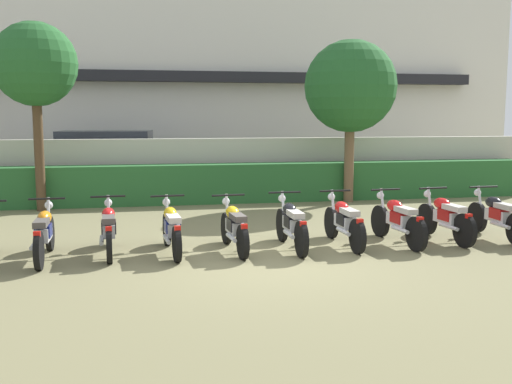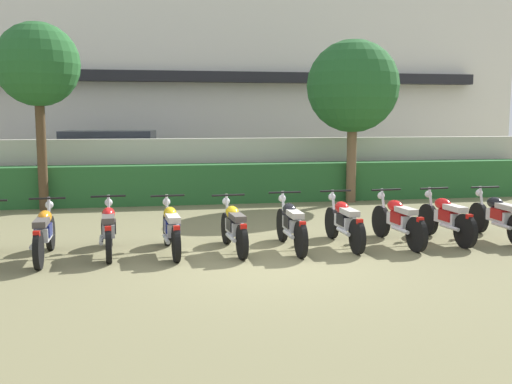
{
  "view_description": "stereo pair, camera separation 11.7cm",
  "coord_description": "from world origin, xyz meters",
  "px_view_note": "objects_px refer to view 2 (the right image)",
  "views": [
    {
      "loc": [
        -1.95,
        -9.06,
        2.35
      ],
      "look_at": [
        0.0,
        1.22,
        0.98
      ],
      "focal_mm": 41.16,
      "sensor_mm": 36.0,
      "label": 1
    },
    {
      "loc": [
        -1.84,
        -9.08,
        2.35
      ],
      "look_at": [
        0.0,
        1.22,
        0.98
      ],
      "focal_mm": 41.16,
      "sensor_mm": 36.0,
      "label": 2
    }
  ],
  "objects_px": {
    "motorcycle_in_row_5": "(291,224)",
    "motorcycle_in_row_8": "(446,218)",
    "motorcycle_in_row_1": "(44,232)",
    "parked_car": "(115,162)",
    "motorcycle_in_row_4": "(234,226)",
    "motorcycle_in_row_7": "(398,220)",
    "motorcycle_in_row_9": "(498,216)",
    "tree_far_side": "(353,87)",
    "tree_near_inspector": "(38,66)",
    "motorcycle_in_row_2": "(109,228)",
    "motorcycle_in_row_3": "(171,228)",
    "motorcycle_in_row_6": "(344,221)"
  },
  "relations": [
    {
      "from": "tree_far_side",
      "to": "motorcycle_in_row_5",
      "type": "height_order",
      "value": "tree_far_side"
    },
    {
      "from": "motorcycle_in_row_6",
      "to": "motorcycle_in_row_1",
      "type": "bearing_deg",
      "value": 89.61
    },
    {
      "from": "tree_near_inspector",
      "to": "motorcycle_in_row_5",
      "type": "height_order",
      "value": "tree_near_inspector"
    },
    {
      "from": "motorcycle_in_row_7",
      "to": "tree_far_side",
      "type": "bearing_deg",
      "value": -15.08
    },
    {
      "from": "tree_near_inspector",
      "to": "motorcycle_in_row_1",
      "type": "height_order",
      "value": "tree_near_inspector"
    },
    {
      "from": "motorcycle_in_row_1",
      "to": "motorcycle_in_row_5",
      "type": "height_order",
      "value": "motorcycle_in_row_5"
    },
    {
      "from": "tree_near_inspector",
      "to": "motorcycle_in_row_1",
      "type": "distance_m",
      "value": 6.14
    },
    {
      "from": "motorcycle_in_row_1",
      "to": "motorcycle_in_row_8",
      "type": "xyz_separation_m",
      "value": [
        7.17,
        0.13,
        0.01
      ]
    },
    {
      "from": "tree_far_side",
      "to": "motorcycle_in_row_1",
      "type": "distance_m",
      "value": 9.24
    },
    {
      "from": "parked_car",
      "to": "motorcycle_in_row_4",
      "type": "xyz_separation_m",
      "value": [
        2.5,
        -8.58,
        -0.5
      ]
    },
    {
      "from": "motorcycle_in_row_1",
      "to": "motorcycle_in_row_4",
      "type": "bearing_deg",
      "value": -91.2
    },
    {
      "from": "motorcycle_in_row_6",
      "to": "motorcycle_in_row_8",
      "type": "distance_m",
      "value": 2.01
    },
    {
      "from": "tree_far_side",
      "to": "motorcycle_in_row_2",
      "type": "height_order",
      "value": "tree_far_side"
    },
    {
      "from": "motorcycle_in_row_7",
      "to": "motorcycle_in_row_9",
      "type": "height_order",
      "value": "motorcycle_in_row_7"
    },
    {
      "from": "motorcycle_in_row_7",
      "to": "motorcycle_in_row_9",
      "type": "relative_size",
      "value": 1.01
    },
    {
      "from": "tree_far_side",
      "to": "motorcycle_in_row_7",
      "type": "xyz_separation_m",
      "value": [
        -0.92,
        -5.22,
        -2.66
      ]
    },
    {
      "from": "motorcycle_in_row_8",
      "to": "motorcycle_in_row_4",
      "type": "bearing_deg",
      "value": 86.44
    },
    {
      "from": "motorcycle_in_row_1",
      "to": "motorcycle_in_row_4",
      "type": "distance_m",
      "value": 3.14
    },
    {
      "from": "tree_near_inspector",
      "to": "motorcycle_in_row_6",
      "type": "bearing_deg",
      "value": -40.3
    },
    {
      "from": "motorcycle_in_row_7",
      "to": "motorcycle_in_row_1",
      "type": "bearing_deg",
      "value": 85.42
    },
    {
      "from": "motorcycle_in_row_5",
      "to": "motorcycle_in_row_7",
      "type": "distance_m",
      "value": 2.02
    },
    {
      "from": "motorcycle_in_row_4",
      "to": "motorcycle_in_row_7",
      "type": "bearing_deg",
      "value": -94.1
    },
    {
      "from": "motorcycle_in_row_1",
      "to": "motorcycle_in_row_5",
      "type": "bearing_deg",
      "value": -91.45
    },
    {
      "from": "parked_car",
      "to": "motorcycle_in_row_2",
      "type": "distance_m",
      "value": 8.45
    },
    {
      "from": "tree_near_inspector",
      "to": "motorcycle_in_row_4",
      "type": "height_order",
      "value": "tree_near_inspector"
    },
    {
      "from": "motorcycle_in_row_4",
      "to": "motorcycle_in_row_5",
      "type": "relative_size",
      "value": 0.93
    },
    {
      "from": "motorcycle_in_row_2",
      "to": "motorcycle_in_row_9",
      "type": "xyz_separation_m",
      "value": [
        7.22,
        -0.07,
        0.01
      ]
    },
    {
      "from": "motorcycle_in_row_1",
      "to": "tree_near_inspector",
      "type": "bearing_deg",
      "value": 8.09
    },
    {
      "from": "parked_car",
      "to": "motorcycle_in_row_8",
      "type": "xyz_separation_m",
      "value": [
        6.53,
        -8.48,
        -0.48
      ]
    },
    {
      "from": "motorcycle_in_row_9",
      "to": "motorcycle_in_row_2",
      "type": "bearing_deg",
      "value": 88.78
    },
    {
      "from": "motorcycle_in_row_5",
      "to": "motorcycle_in_row_8",
      "type": "xyz_separation_m",
      "value": [
        3.01,
        0.11,
        0.0
      ]
    },
    {
      "from": "parked_car",
      "to": "tree_far_side",
      "type": "distance_m",
      "value": 7.59
    },
    {
      "from": "tree_far_side",
      "to": "motorcycle_in_row_7",
      "type": "height_order",
      "value": "tree_far_side"
    },
    {
      "from": "motorcycle_in_row_4",
      "to": "motorcycle_in_row_9",
      "type": "xyz_separation_m",
      "value": [
        5.09,
        0.09,
        0.01
      ]
    },
    {
      "from": "tree_near_inspector",
      "to": "motorcycle_in_row_9",
      "type": "bearing_deg",
      "value": -29.26
    },
    {
      "from": "motorcycle_in_row_6",
      "to": "motorcycle_in_row_7",
      "type": "xyz_separation_m",
      "value": [
        1.02,
        -0.04,
        0.0
      ]
    },
    {
      "from": "motorcycle_in_row_6",
      "to": "motorcycle_in_row_9",
      "type": "bearing_deg",
      "value": -91.01
    },
    {
      "from": "tree_near_inspector",
      "to": "motorcycle_in_row_4",
      "type": "bearing_deg",
      "value": -52.21
    },
    {
      "from": "motorcycle_in_row_4",
      "to": "motorcycle_in_row_8",
      "type": "bearing_deg",
      "value": -93.27
    },
    {
      "from": "motorcycle_in_row_3",
      "to": "motorcycle_in_row_8",
      "type": "relative_size",
      "value": 1.01
    },
    {
      "from": "motorcycle_in_row_2",
      "to": "motorcycle_in_row_7",
      "type": "relative_size",
      "value": 0.95
    },
    {
      "from": "tree_near_inspector",
      "to": "motorcycle_in_row_9",
      "type": "distance_m",
      "value": 10.91
    },
    {
      "from": "motorcycle_in_row_5",
      "to": "motorcycle_in_row_8",
      "type": "distance_m",
      "value": 3.01
    },
    {
      "from": "motorcycle_in_row_4",
      "to": "motorcycle_in_row_7",
      "type": "height_order",
      "value": "motorcycle_in_row_7"
    },
    {
      "from": "motorcycle_in_row_2",
      "to": "motorcycle_in_row_3",
      "type": "bearing_deg",
      "value": -99.6
    },
    {
      "from": "tree_near_inspector",
      "to": "tree_far_side",
      "type": "relative_size",
      "value": 1.05
    },
    {
      "from": "motorcycle_in_row_5",
      "to": "motorcycle_in_row_8",
      "type": "height_order",
      "value": "motorcycle_in_row_8"
    },
    {
      "from": "tree_near_inspector",
      "to": "motorcycle_in_row_1",
      "type": "bearing_deg",
      "value": -80.25
    },
    {
      "from": "parked_car",
      "to": "tree_far_side",
      "type": "xyz_separation_m",
      "value": [
        6.46,
        -3.33,
        2.17
      ]
    },
    {
      "from": "motorcycle_in_row_4",
      "to": "motorcycle_in_row_8",
      "type": "relative_size",
      "value": 0.98
    }
  ]
}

